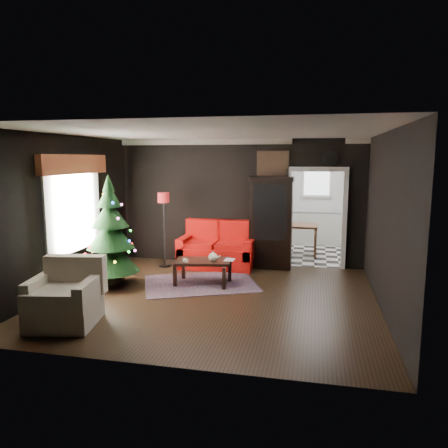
% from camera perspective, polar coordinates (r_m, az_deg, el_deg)
% --- Properties ---
extents(floor, '(5.50, 5.50, 0.00)m').
position_cam_1_polar(floor, '(7.42, -1.49, -9.87)').
color(floor, black).
rests_on(floor, ground).
extents(ceiling, '(5.50, 5.50, 0.00)m').
position_cam_1_polar(ceiling, '(7.04, -1.58, 12.27)').
color(ceiling, white).
rests_on(ceiling, ground).
extents(wall_back, '(5.50, 0.00, 5.50)m').
position_cam_1_polar(wall_back, '(9.52, 2.04, 2.93)').
color(wall_back, black).
rests_on(wall_back, ground).
extents(wall_front, '(5.50, 0.00, 5.50)m').
position_cam_1_polar(wall_front, '(4.74, -8.73, -3.17)').
color(wall_front, black).
rests_on(wall_front, ground).
extents(wall_left, '(0.00, 5.50, 5.50)m').
position_cam_1_polar(wall_left, '(8.19, -20.58, 1.41)').
color(wall_left, black).
rests_on(wall_left, ground).
extents(wall_right, '(0.00, 5.50, 5.50)m').
position_cam_1_polar(wall_right, '(6.98, 20.97, 0.19)').
color(wall_right, black).
rests_on(wall_right, ground).
extents(doorway, '(1.10, 0.10, 2.10)m').
position_cam_1_polar(doorway, '(9.42, 12.26, 0.52)').
color(doorway, white).
rests_on(doorway, ground).
extents(left_window, '(0.05, 1.60, 1.40)m').
position_cam_1_polar(left_window, '(8.33, -19.63, 1.92)').
color(left_window, white).
rests_on(left_window, wall_left).
extents(valance, '(0.12, 2.10, 0.35)m').
position_cam_1_polar(valance, '(8.24, -19.45, 7.58)').
color(valance, brown).
rests_on(valance, wall_left).
extents(kitchen_floor, '(3.00, 3.00, 0.00)m').
position_cam_1_polar(kitchen_floor, '(11.08, 12.09, -3.76)').
color(kitchen_floor, silver).
rests_on(kitchen_floor, ground).
extents(kitchen_window, '(0.70, 0.06, 0.70)m').
position_cam_1_polar(kitchen_window, '(12.29, 12.37, 5.46)').
color(kitchen_window, white).
rests_on(kitchen_window, ground).
extents(rug, '(2.51, 2.22, 0.01)m').
position_cam_1_polar(rug, '(8.20, -3.18, -7.99)').
color(rug, '#4B2D43').
rests_on(rug, ground).
extents(loveseat, '(1.70, 0.90, 1.00)m').
position_cam_1_polar(loveseat, '(9.30, -0.91, -2.82)').
color(loveseat, '#930709').
rests_on(loveseat, ground).
extents(curio_cabinet, '(0.90, 0.45, 1.90)m').
position_cam_1_polar(curio_cabinet, '(9.25, 6.34, -0.10)').
color(curio_cabinet, black).
rests_on(curio_cabinet, ground).
extents(floor_lamp, '(0.34, 0.34, 1.63)m').
position_cam_1_polar(floor_lamp, '(9.36, -8.05, -0.78)').
color(floor_lamp, black).
rests_on(floor_lamp, ground).
extents(christmas_tree, '(1.31, 1.31, 1.97)m').
position_cam_1_polar(christmas_tree, '(8.13, -15.05, -0.87)').
color(christmas_tree, black).
rests_on(christmas_tree, ground).
extents(armchair, '(1.09, 1.09, 0.96)m').
position_cam_1_polar(armchair, '(6.56, -20.76, -8.76)').
color(armchair, tan).
rests_on(armchair, ground).
extents(coffee_table, '(1.12, 0.79, 0.46)m').
position_cam_1_polar(coffee_table, '(8.11, -2.85, -6.46)').
color(coffee_table, black).
rests_on(coffee_table, rug).
extents(teapot, '(0.23, 0.23, 0.18)m').
position_cam_1_polar(teapot, '(7.91, -1.49, -4.46)').
color(teapot, white).
rests_on(teapot, coffee_table).
extents(cup_a, '(0.09, 0.09, 0.06)m').
position_cam_1_polar(cup_a, '(7.97, -5.35, -4.85)').
color(cup_a, white).
rests_on(cup_a, coffee_table).
extents(cup_b, '(0.07, 0.07, 0.06)m').
position_cam_1_polar(cup_b, '(7.89, -5.10, -4.99)').
color(cup_b, silver).
rests_on(cup_b, coffee_table).
extents(book, '(0.18, 0.02, 0.24)m').
position_cam_1_polar(book, '(8.02, 0.12, -4.04)').
color(book, '#977D64').
rests_on(book, coffee_table).
extents(wall_clock, '(0.32, 0.32, 0.06)m').
position_cam_1_polar(wall_clock, '(9.28, 14.09, 8.58)').
color(wall_clock, white).
rests_on(wall_clock, wall_back).
extents(painting, '(0.62, 0.05, 0.52)m').
position_cam_1_polar(painting, '(9.33, 6.60, 7.98)').
color(painting, '#B27F43').
rests_on(painting, wall_back).
extents(kitchen_counter, '(1.80, 0.60, 0.90)m').
position_cam_1_polar(kitchen_counter, '(12.18, 12.18, -0.49)').
color(kitchen_counter, white).
rests_on(kitchen_counter, ground).
extents(kitchen_table, '(0.70, 0.70, 0.75)m').
position_cam_1_polar(kitchen_table, '(10.72, 10.54, -2.10)').
color(kitchen_table, brown).
rests_on(kitchen_table, ground).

